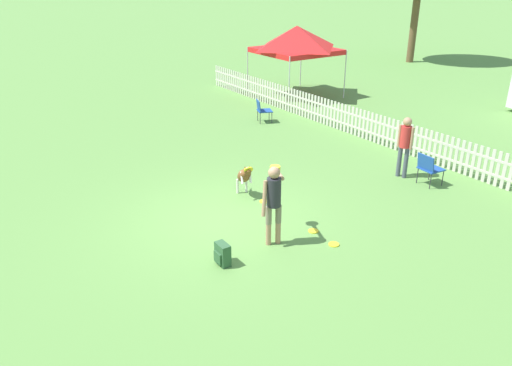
# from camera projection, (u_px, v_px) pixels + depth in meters

# --- Properties ---
(ground_plane) EXTENTS (240.00, 240.00, 0.00)m
(ground_plane) POSITION_uv_depth(u_px,v_px,m) (227.00, 220.00, 10.97)
(ground_plane) COLOR #5B8C42
(handler_person) EXTENTS (0.87, 0.87, 1.66)m
(handler_person) POSITION_uv_depth(u_px,v_px,m) (274.00, 195.00, 9.66)
(handler_person) COLOR tan
(handler_person) RESTS_ON ground_plane
(leaping_dog) EXTENTS (1.00, 0.51, 0.95)m
(leaping_dog) POSITION_uv_depth(u_px,v_px,m) (245.00, 175.00, 11.83)
(leaping_dog) COLOR brown
(leaping_dog) RESTS_ON ground_plane
(frisbee_near_handler) EXTENTS (0.21, 0.21, 0.02)m
(frisbee_near_handler) POSITION_uv_depth(u_px,v_px,m) (313.00, 231.00, 10.48)
(frisbee_near_handler) COLOR yellow
(frisbee_near_handler) RESTS_ON ground_plane
(frisbee_near_dog) EXTENTS (0.21, 0.21, 0.02)m
(frisbee_near_dog) POSITION_uv_depth(u_px,v_px,m) (334.00, 244.00, 9.97)
(frisbee_near_dog) COLOR yellow
(frisbee_near_dog) RESTS_ON ground_plane
(frisbee_midfield) EXTENTS (0.21, 0.21, 0.02)m
(frisbee_midfield) POSITION_uv_depth(u_px,v_px,m) (264.00, 201.00, 11.80)
(frisbee_midfield) COLOR yellow
(frisbee_midfield) RESTS_ON ground_plane
(backpack_on_grass) EXTENTS (0.32, 0.22, 0.43)m
(backpack_on_grass) POSITION_uv_depth(u_px,v_px,m) (222.00, 254.00, 9.25)
(backpack_on_grass) COLOR #2D5633
(backpack_on_grass) RESTS_ON ground_plane
(picket_fence) EXTENTS (23.87, 0.04, 0.93)m
(picket_fence) POSITION_uv_depth(u_px,v_px,m) (425.00, 145.00, 14.17)
(picket_fence) COLOR beige
(picket_fence) RESTS_ON ground_plane
(folding_chair_blue_left) EXTENTS (0.55, 0.57, 0.83)m
(folding_chair_blue_left) POSITION_uv_depth(u_px,v_px,m) (429.00, 167.00, 12.52)
(folding_chair_blue_left) COLOR #333338
(folding_chair_blue_left) RESTS_ON ground_plane
(folding_chair_center) EXTENTS (0.66, 0.67, 0.80)m
(folding_chair_center) POSITION_uv_depth(u_px,v_px,m) (262.00, 109.00, 17.68)
(folding_chair_center) COLOR #333338
(folding_chair_center) RESTS_ON ground_plane
(canopy_tent_secondary) EXTENTS (2.98, 2.98, 2.91)m
(canopy_tent_secondary) POSITION_uv_depth(u_px,v_px,m) (297.00, 40.00, 20.57)
(canopy_tent_secondary) COLOR silver
(canopy_tent_secondary) RESTS_ON ground_plane
(spectator_standing) EXTENTS (0.40, 0.27, 1.62)m
(spectator_standing) POSITION_uv_depth(u_px,v_px,m) (405.00, 142.00, 12.83)
(spectator_standing) COLOR #474C5B
(spectator_standing) RESTS_ON ground_plane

